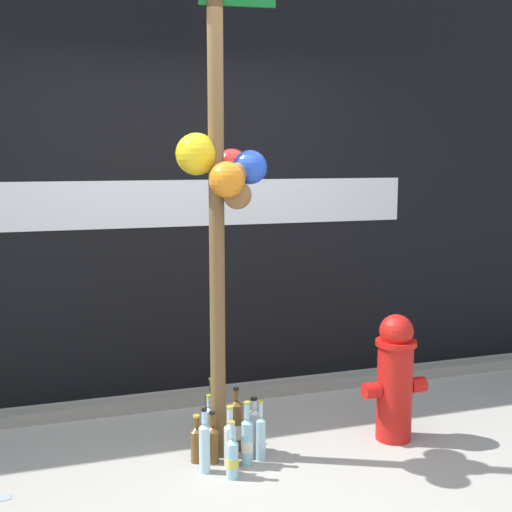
% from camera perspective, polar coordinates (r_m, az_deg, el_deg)
% --- Properties ---
extents(ground_plane, '(14.00, 14.00, 0.00)m').
position_cam_1_polar(ground_plane, '(3.67, -0.70, -19.42)').
color(ground_plane, '#9E9B93').
extents(building_wall, '(10.00, 0.21, 3.29)m').
position_cam_1_polar(building_wall, '(4.89, -6.72, 7.57)').
color(building_wall, black).
rests_on(building_wall, ground_plane).
extents(curb_strip, '(8.00, 0.12, 0.08)m').
position_cam_1_polar(curb_strip, '(4.78, -5.35, -12.09)').
color(curb_strip, gray).
rests_on(curb_strip, ground_plane).
extents(memorial_post, '(0.55, 0.47, 3.03)m').
position_cam_1_polar(memorial_post, '(3.65, -3.10, 10.03)').
color(memorial_post, brown).
rests_on(memorial_post, ground_plane).
extents(fire_hydrant, '(0.41, 0.25, 0.78)m').
position_cam_1_polar(fire_hydrant, '(4.18, 11.86, -10.13)').
color(fire_hydrant, red).
rests_on(fire_hydrant, ground_plane).
extents(bottle_0, '(0.06, 0.06, 0.36)m').
position_cam_1_polar(bottle_0, '(4.15, -2.97, -14.02)').
color(bottle_0, '#93CCE0').
rests_on(bottle_0, ground_plane).
extents(bottle_1, '(0.08, 0.08, 0.38)m').
position_cam_1_polar(bottle_1, '(4.04, -1.70, -14.33)').
color(bottle_1, brown).
rests_on(bottle_1, ground_plane).
extents(bottle_2, '(0.06, 0.06, 0.35)m').
position_cam_1_polar(bottle_2, '(3.92, 0.40, -15.22)').
color(bottle_2, '#B2DBEA').
rests_on(bottle_2, ground_plane).
extents(bottle_3, '(0.08, 0.08, 0.37)m').
position_cam_1_polar(bottle_3, '(4.25, -3.84, -13.24)').
color(bottle_3, brown).
rests_on(bottle_3, ground_plane).
extents(bottle_4, '(0.06, 0.06, 0.36)m').
position_cam_1_polar(bottle_4, '(3.79, -4.45, -15.95)').
color(bottle_4, '#B2DBEA').
rests_on(bottle_4, ground_plane).
extents(bottle_5, '(0.08, 0.08, 0.34)m').
position_cam_1_polar(bottle_5, '(4.00, -0.18, -14.78)').
color(bottle_5, silver).
rests_on(bottle_5, ground_plane).
extents(bottle_6, '(0.08, 0.08, 0.30)m').
position_cam_1_polar(bottle_6, '(3.91, -3.76, -15.71)').
color(bottle_6, brown).
rests_on(bottle_6, ground_plane).
extents(bottle_7, '(0.07, 0.07, 0.28)m').
position_cam_1_polar(bottle_7, '(3.92, -5.12, -15.67)').
color(bottle_7, brown).
rests_on(bottle_7, ground_plane).
extents(bottle_8, '(0.07, 0.07, 0.36)m').
position_cam_1_polar(bottle_8, '(3.84, -2.24, -15.73)').
color(bottle_8, silver).
rests_on(bottle_8, ground_plane).
extents(bottle_9, '(0.07, 0.07, 0.37)m').
position_cam_1_polar(bottle_9, '(3.87, -0.77, -15.57)').
color(bottle_9, '#93CCE0').
rests_on(bottle_9, ground_plane).
extents(bottle_10, '(0.07, 0.07, 0.32)m').
position_cam_1_polar(bottle_10, '(3.74, -2.05, -16.91)').
color(bottle_10, '#93CCE0').
rests_on(bottle_10, ground_plane).
extents(bottle_11, '(0.07, 0.07, 0.34)m').
position_cam_1_polar(bottle_11, '(4.05, -4.03, -14.53)').
color(bottle_11, '#B2DBEA').
rests_on(bottle_11, ground_plane).
extents(litter_0, '(0.11, 0.05, 0.01)m').
position_cam_1_polar(litter_0, '(4.81, -15.75, -12.73)').
color(litter_0, '#8C99B2').
rests_on(litter_0, ground_plane).
extents(litter_1, '(0.08, 0.07, 0.01)m').
position_cam_1_polar(litter_1, '(3.81, -20.86, -18.84)').
color(litter_1, '#8C99B2').
rests_on(litter_1, ground_plane).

